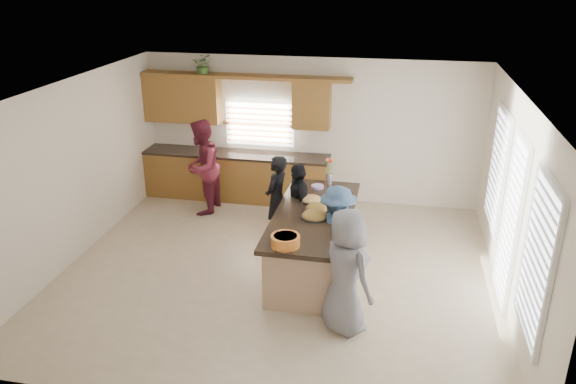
% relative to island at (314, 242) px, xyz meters
% --- Properties ---
extents(floor, '(6.50, 6.50, 0.00)m').
position_rel_island_xyz_m(floor, '(-0.51, -0.18, -0.45)').
color(floor, beige).
rests_on(floor, ground).
extents(room_shell, '(6.52, 6.02, 2.81)m').
position_rel_island_xyz_m(room_shell, '(-0.51, -0.18, 1.45)').
color(room_shell, silver).
rests_on(room_shell, ground).
extents(back_cabinetry, '(4.08, 0.66, 2.46)m').
position_rel_island_xyz_m(back_cabinetry, '(-1.98, 2.55, 0.46)').
color(back_cabinetry, olive).
rests_on(back_cabinetry, ground).
extents(right_wall_glazing, '(0.06, 4.00, 2.25)m').
position_rel_island_xyz_m(right_wall_glazing, '(2.71, -0.32, 0.89)').
color(right_wall_glazing, white).
rests_on(right_wall_glazing, ground).
extents(island, '(1.16, 2.71, 0.95)m').
position_rel_island_xyz_m(island, '(0.00, 0.00, 0.00)').
color(island, tan).
rests_on(island, ground).
extents(platter_front, '(0.41, 0.41, 0.17)m').
position_rel_island_xyz_m(platter_front, '(0.04, -0.18, 0.52)').
color(platter_front, black).
rests_on(platter_front, island).
extents(platter_mid, '(0.37, 0.37, 0.15)m').
position_rel_island_xyz_m(platter_mid, '(0.03, 0.09, 0.52)').
color(platter_mid, black).
rests_on(platter_mid, island).
extents(platter_back, '(0.35, 0.35, 0.14)m').
position_rel_island_xyz_m(platter_back, '(-0.10, 0.40, 0.52)').
color(platter_back, black).
rests_on(platter_back, island).
extents(salad_bowl, '(0.38, 0.38, 0.15)m').
position_rel_island_xyz_m(salad_bowl, '(-0.21, -1.13, 0.58)').
color(salad_bowl, orange).
rests_on(salad_bowl, island).
extents(clear_cup, '(0.08, 0.08, 0.10)m').
position_rel_island_xyz_m(clear_cup, '(0.41, -0.92, 0.55)').
color(clear_cup, white).
rests_on(clear_cup, island).
extents(plate_stack, '(0.21, 0.21, 0.05)m').
position_rel_island_xyz_m(plate_stack, '(-0.09, 0.98, 0.52)').
color(plate_stack, '#BC98DD').
rests_on(plate_stack, island).
extents(flower_vase, '(0.14, 0.14, 0.44)m').
position_rel_island_xyz_m(flower_vase, '(0.06, 1.25, 0.73)').
color(flower_vase, silver).
rests_on(flower_vase, island).
extents(potted_plant, '(0.41, 0.37, 0.43)m').
position_rel_island_xyz_m(potted_plant, '(-2.54, 2.64, 2.16)').
color(potted_plant, '#487A31').
rests_on(potted_plant, back_cabinetry).
extents(woman_left_back, '(0.49, 0.62, 1.51)m').
position_rel_island_xyz_m(woman_left_back, '(-0.76, 0.84, 0.30)').
color(woman_left_back, black).
rests_on(woman_left_back, ground).
extents(woman_left_mid, '(0.71, 0.90, 1.79)m').
position_rel_island_xyz_m(woman_left_mid, '(-2.37, 1.74, 0.44)').
color(woman_left_mid, maroon).
rests_on(woman_left_mid, ground).
extents(woman_left_front, '(0.71, 0.94, 1.48)m').
position_rel_island_xyz_m(woman_left_front, '(-0.35, 0.62, 0.29)').
color(woman_left_front, black).
rests_on(woman_left_front, ground).
extents(woman_right_back, '(0.91, 1.09, 1.46)m').
position_rel_island_xyz_m(woman_right_back, '(0.37, -0.20, 0.28)').
color(woman_right_back, '#345173').
rests_on(woman_right_back, ground).
extents(woman_right_front, '(0.95, 0.96, 1.67)m').
position_rel_island_xyz_m(woman_right_front, '(0.63, -1.44, 0.38)').
color(woman_right_front, slate).
rests_on(woman_right_front, ground).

